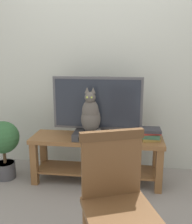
{
  "coord_description": "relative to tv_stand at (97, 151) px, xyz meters",
  "views": [
    {
      "loc": [
        0.32,
        -1.94,
        1.39
      ],
      "look_at": [
        -0.01,
        0.56,
        0.8
      ],
      "focal_mm": 40.74,
      "sensor_mm": 36.0,
      "label": 1
    }
  ],
  "objects": [
    {
      "name": "tv",
      "position": [
        0.0,
        0.07,
        0.49
      ],
      "size": [
        0.95,
        0.2,
        0.64
      ],
      "color": "#4C4C51",
      "rests_on": "tv_stand"
    },
    {
      "name": "wooden_chair",
      "position": [
        0.27,
        -1.13,
        0.17
      ],
      "size": [
        0.54,
        0.54,
        0.91
      ],
      "color": "brown",
      "rests_on": "ground"
    },
    {
      "name": "cat",
      "position": [
        -0.05,
        -0.06,
        0.41
      ],
      "size": [
        0.21,
        0.3,
        0.48
      ],
      "color": "#514C47",
      "rests_on": "media_box"
    },
    {
      "name": "ground_plane",
      "position": [
        0.01,
        -0.61,
        -0.35
      ],
      "size": [
        12.0,
        12.0,
        0.0
      ],
      "primitive_type": "plane",
      "color": "gray"
    },
    {
      "name": "media_box",
      "position": [
        -0.05,
        -0.05,
        0.19
      ],
      "size": [
        0.36,
        0.28,
        0.07
      ],
      "color": "#2D2D30",
      "rests_on": "tv_stand"
    },
    {
      "name": "potted_plant",
      "position": [
        -1.03,
        -0.06,
        0.06
      ],
      "size": [
        0.35,
        0.35,
        0.66
      ],
      "color": "#47474C",
      "rests_on": "ground"
    },
    {
      "name": "book_stack",
      "position": [
        0.55,
        -0.0,
        0.22
      ],
      "size": [
        0.25,
        0.2,
        0.12
      ],
      "color": "olive",
      "rests_on": "tv_stand"
    },
    {
      "name": "back_wall",
      "position": [
        0.01,
        0.49,
        1.05
      ],
      "size": [
        7.0,
        0.12,
        2.8
      ],
      "primitive_type": "cube",
      "color": "#B7BCB2",
      "rests_on": "ground"
    },
    {
      "name": "tv_stand",
      "position": [
        0.0,
        0.0,
        0.0
      ],
      "size": [
        1.4,
        0.4,
        0.51
      ],
      "color": "brown",
      "rests_on": "ground"
    }
  ]
}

